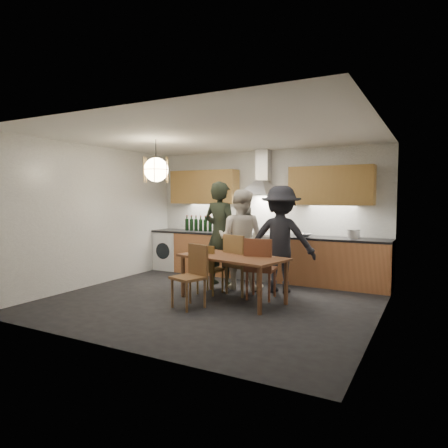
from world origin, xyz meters
The scene contains 17 objects.
ground centered at (0.00, 0.00, 0.00)m, with size 5.00×5.00×0.00m, color black.
room_shell centered at (0.00, 0.00, 1.71)m, with size 5.02×4.52×2.61m.
counter_run centered at (0.02, 1.95, 0.45)m, with size 5.00×0.62×0.90m.
range_stove centered at (0.00, 1.94, 0.44)m, with size 0.90×0.60×0.92m.
wall_fixtures centered at (0.00, 2.07, 1.87)m, with size 4.30×0.54×1.10m.
pendant_lamp centered at (-1.00, -0.10, 2.10)m, with size 0.43×0.43×0.70m.
dining_table centered at (0.30, 0.15, 0.63)m, with size 1.83×1.18×0.72m.
chair_back_left centered at (-0.26, 0.31, 0.48)m, with size 0.40×0.40×0.84m.
chair_back_mid centered at (0.21, 0.53, 0.59)m, with size 0.58×0.58×1.02m.
chair_back_right centered at (0.66, 0.39, 0.57)m, with size 0.51×0.51×1.00m.
chair_front centered at (-0.07, -0.44, 0.54)m, with size 0.53×0.53×0.94m.
person_left centered at (-0.40, 1.02, 0.97)m, with size 0.70×0.46×1.93m, color black.
person_mid centered at (0.03, 0.99, 0.89)m, with size 0.87×0.67×1.78m, color beige.
person_right centered at (0.77, 1.07, 0.92)m, with size 1.19×0.68×1.84m, color black.
mixing_bowl centered at (0.94, 1.86, 0.93)m, with size 0.26×0.26×0.06m, color #B0AFB3.
stock_pot centered at (1.81, 2.00, 0.97)m, with size 0.21×0.21×0.15m, color #B9B9BD.
wine_bottles centered at (-1.29, 1.98, 1.07)m, with size 1.03×0.08×0.34m.
Camera 1 is at (3.13, -5.44, 1.66)m, focal length 32.00 mm.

